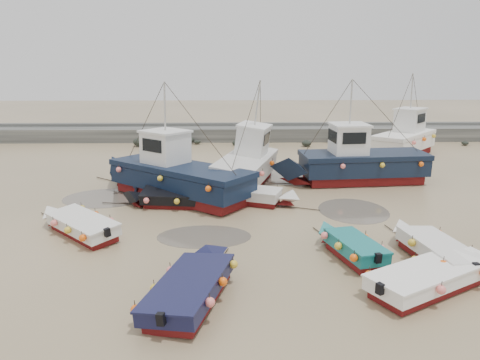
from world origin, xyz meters
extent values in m
plane|color=tan|center=(0.00, 0.00, 0.00)|extent=(120.00, 120.00, 0.00)
cube|color=slate|center=(0.00, 22.00, 0.60)|extent=(60.00, 2.20, 1.20)
cube|color=slate|center=(0.00, 23.21, 1.32)|extent=(60.00, 0.60, 0.25)
ellipsoid|color=black|center=(5.10, 19.02, 0.29)|extent=(0.84, 0.86, 0.51)
ellipsoid|color=black|center=(7.80, 20.56, 0.34)|extent=(0.98, 1.07, 0.72)
ellipsoid|color=black|center=(14.16, 19.54, 0.27)|extent=(0.78, 0.90, 0.59)
ellipsoid|color=black|center=(18.92, 19.27, 0.21)|extent=(0.60, 0.70, 0.31)
ellipsoid|color=black|center=(-5.07, 20.46, 0.35)|extent=(0.99, 0.80, 0.58)
ellipsoid|color=black|center=(12.19, 19.77, 0.19)|extent=(0.54, 0.46, 0.30)
ellipsoid|color=black|center=(9.69, 19.97, 0.21)|extent=(0.61, 0.47, 0.46)
ellipsoid|color=black|center=(-4.31, 20.27, 0.21)|extent=(0.61, 0.53, 0.32)
ellipsoid|color=black|center=(10.99, 20.60, 0.23)|extent=(0.67, 0.55, 0.43)
ellipsoid|color=black|center=(-9.17, 19.34, 0.38)|extent=(1.09, 0.88, 0.72)
ellipsoid|color=black|center=(-7.25, 19.65, 0.23)|extent=(0.65, 0.60, 0.37)
ellipsoid|color=black|center=(9.46, 19.39, 0.31)|extent=(0.88, 0.64, 0.62)
ellipsoid|color=black|center=(-0.92, 19.60, 0.22)|extent=(0.64, 0.62, 0.48)
ellipsoid|color=black|center=(7.84, 20.42, 0.19)|extent=(0.55, 0.45, 0.29)
cylinder|color=#5D5449|center=(-2.57, -1.17, 0.00)|extent=(4.12, 4.12, 0.01)
cylinder|color=#5D5449|center=(4.81, 2.15, 0.00)|extent=(3.52, 3.52, 0.01)
cylinder|color=#5D5449|center=(-8.36, 4.55, 0.00)|extent=(4.54, 4.54, 0.01)
cylinder|color=#5D5449|center=(0.98, 10.02, 0.00)|extent=(5.84, 5.84, 0.01)
cube|color=maroon|center=(-7.81, -0.95, 0.15)|extent=(3.43, 3.40, 0.30)
cube|color=silver|center=(-7.81, -0.95, 0.53)|extent=(3.77, 3.73, 0.45)
pyramid|color=silver|center=(-9.45, 0.66, 0.98)|extent=(1.51, 1.52, 0.90)
cube|color=brown|center=(-7.81, -0.95, 0.69)|extent=(3.13, 3.10, 0.10)
cube|color=silver|center=(-7.81, -0.95, 0.78)|extent=(3.87, 3.84, 0.07)
cube|color=black|center=(-6.37, -2.37, 0.70)|extent=(0.28, 0.28, 0.35)
cylinder|color=black|center=(-10.11, 1.31, 0.03)|extent=(1.46, 1.43, 0.04)
sphere|color=#FC6010|center=(-7.30, -2.62, 0.63)|extent=(0.30, 0.30, 0.30)
sphere|color=#FC6010|center=(-6.57, -1.00, 0.63)|extent=(0.30, 0.30, 0.30)
sphere|color=#FC6010|center=(-8.18, -1.76, 0.63)|extent=(0.30, 0.30, 0.30)
sphere|color=#FC6010|center=(-7.45, -0.14, 0.63)|extent=(0.30, 0.30, 0.30)
sphere|color=#FC6010|center=(-9.06, -0.90, 0.63)|extent=(0.30, 0.30, 0.30)
sphere|color=#FC6010|center=(-8.33, 0.73, 0.63)|extent=(0.30, 0.30, 0.30)
cube|color=maroon|center=(-2.69, -6.81, 0.15)|extent=(2.51, 4.09, 0.30)
cube|color=#131537|center=(-2.69, -6.81, 0.53)|extent=(2.85, 4.44, 0.45)
pyramid|color=#131537|center=(-2.05, -4.50, 0.98)|extent=(1.94, 1.17, 0.90)
cube|color=brown|center=(-2.69, -6.81, 0.69)|extent=(2.32, 3.71, 0.10)
cube|color=#131537|center=(-2.69, -6.81, 0.78)|extent=(2.94, 4.55, 0.07)
cube|color=black|center=(-3.27, -8.88, 0.70)|extent=(0.26, 0.23, 0.35)
cylinder|color=black|center=(-1.79, -3.57, 0.03)|extent=(0.58, 1.94, 0.04)
sphere|color=#FC6010|center=(-4.12, -8.11, 0.63)|extent=(0.30, 0.30, 0.30)
sphere|color=#FC6010|center=(-1.97, -8.03, 0.63)|extent=(0.30, 0.30, 0.30)
sphere|color=#FC6010|center=(-3.77, -6.85, 0.63)|extent=(0.30, 0.30, 0.30)
sphere|color=#FC6010|center=(-1.62, -6.77, 0.63)|extent=(0.30, 0.30, 0.30)
sphere|color=#FC6010|center=(-3.42, -5.59, 0.63)|extent=(0.30, 0.30, 0.30)
sphere|color=#FC6010|center=(-1.27, -5.52, 0.63)|extent=(0.30, 0.30, 0.30)
cube|color=maroon|center=(3.35, -3.69, 0.15)|extent=(1.78, 2.80, 0.30)
cube|color=#146C6D|center=(3.35, -3.69, 0.53)|extent=(2.01, 3.04, 0.45)
pyramid|color=#146C6D|center=(2.85, -2.02, 0.98)|extent=(1.43, 1.05, 0.90)
cube|color=brown|center=(3.35, -3.69, 0.69)|extent=(1.64, 2.54, 0.10)
cube|color=#146C6D|center=(3.35, -3.69, 0.78)|extent=(2.08, 3.11, 0.07)
cube|color=black|center=(3.76, -5.09, 0.70)|extent=(0.26, 0.24, 0.35)
cylinder|color=black|center=(2.63, -1.25, 0.03)|extent=(0.61, 1.93, 0.04)
sphere|color=#FC6010|center=(2.94, -4.97, 0.63)|extent=(0.30, 0.30, 0.30)
sphere|color=#FC6010|center=(4.23, -4.01, 0.63)|extent=(0.30, 0.30, 0.30)
sphere|color=#FC6010|center=(2.62, -3.91, 0.63)|extent=(0.30, 0.30, 0.30)
sphere|color=#FC6010|center=(3.92, -2.94, 0.63)|extent=(0.30, 0.30, 0.30)
sphere|color=#FC6010|center=(2.31, -2.84, 0.63)|extent=(0.30, 0.30, 0.30)
cube|color=maroon|center=(5.09, -6.20, 0.15)|extent=(4.13, 3.19, 0.30)
cube|color=white|center=(5.09, -6.20, 0.53)|extent=(4.50, 3.54, 0.45)
pyramid|color=white|center=(7.24, -4.97, 0.98)|extent=(1.44, 1.79, 0.90)
cube|color=brown|center=(5.09, -6.20, 0.69)|extent=(3.75, 2.92, 0.10)
cube|color=white|center=(5.09, -6.20, 0.78)|extent=(4.62, 3.65, 0.07)
cube|color=black|center=(3.17, -7.30, 0.70)|extent=(0.27, 0.28, 0.35)
sphere|color=#FC6010|center=(3.16, -6.21, 0.63)|extent=(0.30, 0.30, 0.30)
sphere|color=#FC6010|center=(5.07, -7.30, 0.63)|extent=(0.30, 0.30, 0.30)
sphere|color=#FC6010|center=(5.11, -5.10, 0.63)|extent=(0.30, 0.30, 0.30)
cube|color=maroon|center=(-3.99, 3.11, 0.15)|extent=(3.79, 1.71, 0.30)
cube|color=black|center=(-3.99, 3.11, 0.53)|extent=(4.08, 1.97, 0.45)
pyramid|color=black|center=(-6.30, 3.37, 0.98)|extent=(0.88, 1.62, 0.90)
cube|color=brown|center=(-3.99, 3.11, 0.69)|extent=(3.43, 1.60, 0.10)
cube|color=black|center=(-3.99, 3.11, 0.78)|extent=(4.18, 2.05, 0.07)
cube|color=black|center=(-1.95, 2.89, 0.70)|extent=(0.20, 0.24, 0.35)
cylinder|color=black|center=(-7.23, 3.47, 0.03)|extent=(1.99, 0.26, 0.04)
sphere|color=#FC6010|center=(-2.53, 2.05, 0.63)|extent=(0.30, 0.30, 0.30)
sphere|color=#FC6010|center=(-3.12, 3.92, 0.63)|extent=(0.30, 0.30, 0.30)
sphere|color=#FC6010|center=(-4.09, 2.22, 0.63)|extent=(0.30, 0.30, 0.30)
sphere|color=#FC6010|center=(-4.67, 4.09, 0.63)|extent=(0.30, 0.30, 0.30)
sphere|color=#FC6010|center=(-5.65, 2.39, 0.63)|extent=(0.30, 0.30, 0.30)
cube|color=maroon|center=(-0.30, 3.45, 0.15)|extent=(3.02, 2.10, 0.30)
cube|color=silver|center=(-0.30, 3.45, 0.53)|extent=(3.29, 2.37, 0.45)
pyramid|color=silver|center=(1.42, 2.77, 0.98)|extent=(1.16, 1.54, 0.90)
cube|color=brown|center=(-0.30, 3.45, 0.69)|extent=(2.74, 1.94, 0.10)
cube|color=silver|center=(-0.30, 3.45, 0.78)|extent=(3.37, 2.44, 0.07)
cube|color=black|center=(-1.76, 4.01, 0.70)|extent=(0.25, 0.27, 0.35)
cylinder|color=black|center=(2.18, 2.48, 0.03)|extent=(1.88, 0.76, 0.04)
sphere|color=#FC6010|center=(-1.12, 4.63, 0.63)|extent=(0.30, 0.30, 0.30)
sphere|color=#FC6010|center=(-0.60, 2.69, 0.63)|extent=(0.30, 0.30, 0.30)
sphere|color=#FC6010|center=(1.10, 3.77, 0.63)|extent=(0.30, 0.30, 0.30)
cube|color=maroon|center=(6.44, -4.05, 0.15)|extent=(1.96, 3.60, 0.30)
cube|color=silver|center=(6.44, -4.05, 0.53)|extent=(2.25, 3.89, 0.45)
pyramid|color=silver|center=(6.04, -1.91, 0.98)|extent=(1.71, 0.99, 0.90)
cube|color=brown|center=(6.44, -4.05, 0.69)|extent=(1.82, 3.26, 0.10)
cube|color=silver|center=(6.44, -4.05, 0.78)|extent=(2.32, 3.98, 0.07)
cube|color=black|center=(6.79, -5.93, 0.70)|extent=(0.25, 0.22, 0.35)
cylinder|color=black|center=(5.88, -1.02, 0.03)|extent=(0.40, 1.97, 0.04)
sphere|color=#FC6010|center=(5.79, -5.65, 0.63)|extent=(0.30, 0.30, 0.30)
sphere|color=#FC6010|center=(7.44, -4.36, 0.63)|extent=(0.30, 0.30, 0.30)
sphere|color=#FC6010|center=(5.44, -3.74, 0.63)|extent=(0.30, 0.30, 0.30)
sphere|color=#FC6010|center=(7.08, -2.46, 0.63)|extent=(0.30, 0.30, 0.30)
cube|color=maroon|center=(-4.14, 4.45, 0.28)|extent=(7.52, 6.53, 0.55)
cube|color=black|center=(-4.14, 4.45, 1.02)|extent=(8.22, 7.21, 0.95)
pyramid|color=black|center=(-7.82, 7.24, 1.72)|extent=(2.87, 3.15, 1.40)
cube|color=brown|center=(-4.14, 4.45, 1.54)|extent=(8.01, 7.01, 0.08)
cube|color=black|center=(-4.14, 4.45, 1.68)|extent=(8.41, 7.37, 0.30)
cube|color=white|center=(-5.02, 5.12, 2.65)|extent=(2.81, 2.81, 1.70)
cube|color=white|center=(-5.02, 5.12, 3.56)|extent=(3.04, 3.04, 0.12)
cube|color=black|center=(-5.83, 5.74, 2.91)|extent=(1.07, 1.39, 0.68)
cylinder|color=#B7B7B2|center=(-5.02, 5.12, 4.92)|extent=(0.10, 0.10, 2.60)
cylinder|color=black|center=(-8.78, 7.97, 0.03)|extent=(2.42, 1.85, 0.05)
sphere|color=#FF7973|center=(-2.50, 1.25, 1.38)|extent=(0.30, 0.30, 0.30)
sphere|color=#FF7973|center=(-1.90, 4.71, 1.38)|extent=(0.30, 0.30, 0.30)
sphere|color=#FF7973|center=(-5.08, 3.21, 1.38)|extent=(0.30, 0.30, 0.30)
sphere|color=#FF7973|center=(-4.48, 6.67, 1.38)|extent=(0.30, 0.30, 0.30)
sphere|color=#FF7973|center=(-7.66, 5.17, 1.38)|extent=(0.30, 0.30, 0.30)
cube|color=maroon|center=(-0.63, 6.62, 0.28)|extent=(3.72, 6.57, 0.55)
cube|color=beige|center=(-0.63, 6.62, 1.02)|extent=(4.18, 7.11, 0.95)
pyramid|color=beige|center=(0.52, 10.36, 1.72)|extent=(2.62, 2.04, 1.40)
cube|color=brown|center=(-0.63, 6.62, 1.54)|extent=(4.05, 6.94, 0.08)
cube|color=beige|center=(-0.63, 6.62, 1.68)|extent=(4.27, 7.27, 0.30)
cube|color=white|center=(-0.36, 7.50, 2.65)|extent=(2.13, 2.39, 1.70)
cube|color=white|center=(-0.36, 7.50, 3.56)|extent=(2.30, 2.58, 0.12)
cube|color=black|center=(-0.06, 8.47, 2.91)|extent=(1.33, 0.45, 0.68)
cylinder|color=#B7B7B2|center=(-0.36, 7.50, 4.92)|extent=(0.10, 0.10, 2.60)
cylinder|color=black|center=(0.85, 11.42, 0.03)|extent=(0.93, 2.88, 0.05)
sphere|color=#FF7973|center=(-2.64, 4.43, 1.38)|extent=(0.30, 0.30, 0.30)
sphere|color=#FF7973|center=(0.19, 4.97, 1.38)|extent=(0.30, 0.30, 0.30)
sphere|color=#FF7973|center=(-1.85, 6.99, 1.38)|extent=(0.30, 0.30, 0.30)
sphere|color=#FF7973|center=(0.98, 7.52, 1.38)|extent=(0.30, 0.30, 0.30)
sphere|color=#FF7973|center=(-1.06, 9.55, 1.38)|extent=(0.30, 0.30, 0.30)
cube|color=maroon|center=(6.73, 7.56, 0.28)|extent=(7.12, 2.89, 0.55)
cube|color=black|center=(6.73, 7.56, 1.02)|extent=(7.66, 3.34, 0.95)
pyramid|color=black|center=(2.47, 7.18, 1.72)|extent=(1.66, 2.81, 1.40)
cube|color=brown|center=(6.73, 7.56, 1.54)|extent=(7.48, 3.22, 0.08)
cube|color=black|center=(6.73, 7.56, 1.68)|extent=(7.83, 3.41, 0.30)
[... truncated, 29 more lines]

